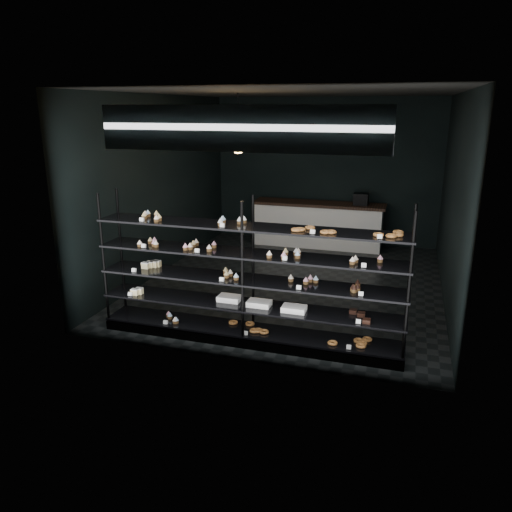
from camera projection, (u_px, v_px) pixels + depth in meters
name	position (u px, v px, depth m)	size (l,w,h in m)	color
room	(295.00, 192.00, 8.40)	(5.01, 6.01, 3.20)	black
display_shelf	(247.00, 296.00, 6.45)	(4.00, 0.50, 1.91)	black
signage	(237.00, 129.00, 5.39)	(3.30, 0.05, 0.50)	#0C193D
pendant_lamp	(238.00, 143.00, 7.52)	(0.30, 0.30, 0.88)	black
service_counter	(319.00, 224.00, 11.01)	(2.86, 0.65, 1.23)	silver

